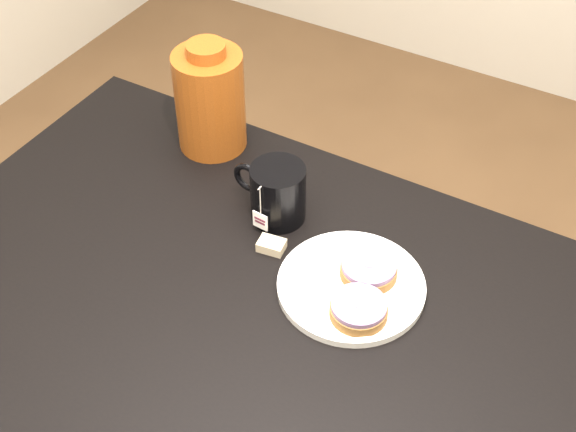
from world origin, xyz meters
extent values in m
cube|color=black|center=(0.00, 0.00, 0.73)|extent=(1.40, 0.90, 0.04)
cylinder|color=black|center=(-0.64, 0.39, 0.35)|extent=(0.06, 0.06, 0.71)
cylinder|color=white|center=(0.02, 0.16, 0.76)|extent=(0.24, 0.24, 0.01)
torus|color=white|center=(0.02, 0.16, 0.76)|extent=(0.24, 0.24, 0.01)
cylinder|color=brown|center=(0.04, 0.19, 0.77)|extent=(0.12, 0.12, 0.02)
cylinder|color=gray|center=(0.04, 0.19, 0.79)|extent=(0.12, 0.12, 0.01)
cylinder|color=brown|center=(0.06, 0.11, 0.77)|extent=(0.13, 0.13, 0.02)
cylinder|color=gray|center=(0.06, 0.11, 0.79)|extent=(0.12, 0.12, 0.01)
cylinder|color=black|center=(-0.17, 0.25, 0.80)|extent=(0.10, 0.10, 0.11)
cylinder|color=black|center=(-0.17, 0.25, 0.85)|extent=(0.08, 0.08, 0.00)
torus|color=black|center=(-0.23, 0.25, 0.81)|extent=(0.06, 0.02, 0.06)
cylinder|color=beige|center=(-0.17, 0.20, 0.83)|extent=(0.00, 0.00, 0.06)
cube|color=white|center=(-0.17, 0.20, 0.78)|extent=(0.03, 0.00, 0.03)
cube|color=#C6B793|center=(-0.14, 0.17, 0.76)|extent=(0.05, 0.04, 0.02)
cylinder|color=#632A0D|center=(-0.38, 0.36, 0.85)|extent=(0.16, 0.16, 0.20)
cylinder|color=#632A0D|center=(-0.38, 0.36, 0.96)|extent=(0.07, 0.07, 0.02)
camera|label=1|loc=(0.36, -0.64, 1.73)|focal=50.00mm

